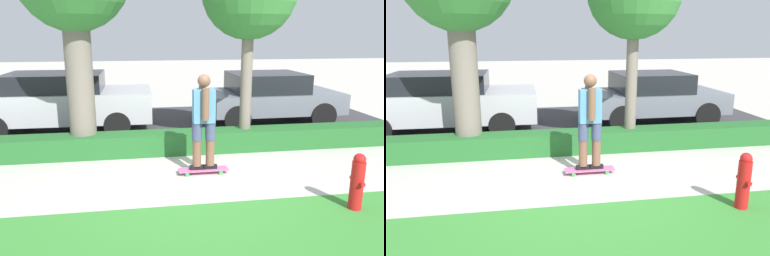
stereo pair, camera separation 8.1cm
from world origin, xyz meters
TOP-DOWN VIEW (x-y plane):
  - ground_plane at (0.00, 0.00)m, footprint 60.00×60.00m
  - street_asphalt at (0.00, 4.20)m, footprint 12.73×5.00m
  - hedge_row at (0.00, 1.60)m, footprint 12.73×0.60m
  - skateboard at (0.26, 0.26)m, footprint 0.91×0.24m
  - skater_person at (0.26, 0.26)m, footprint 0.50×0.44m
  - parked_car_front at (-2.82, 3.92)m, footprint 4.59×2.02m
  - parked_car_middle at (2.84, 3.98)m, footprint 3.84×2.06m
  - fire_hydrant at (2.18, -1.50)m, footprint 0.19×0.30m

SIDE VIEW (x-z plane):
  - ground_plane at x=0.00m, z-range 0.00..0.00m
  - street_asphalt at x=0.00m, z-range 0.00..0.01m
  - skateboard at x=0.26m, z-range 0.03..0.12m
  - hedge_row at x=0.00m, z-range 0.00..0.46m
  - fire_hydrant at x=2.18m, z-range 0.00..0.86m
  - parked_car_middle at x=2.84m, z-range 0.05..1.48m
  - parked_car_front at x=-2.82m, z-range 0.04..1.57m
  - skater_person at x=0.26m, z-range 0.15..1.88m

